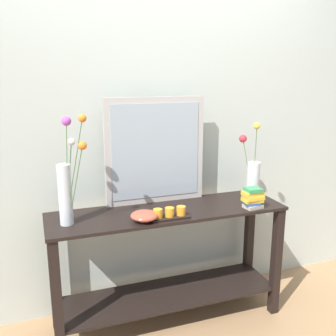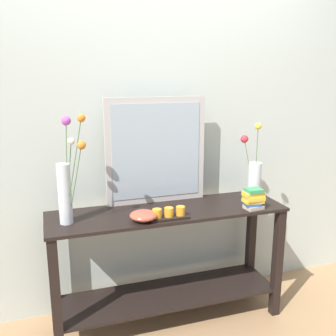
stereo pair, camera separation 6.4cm
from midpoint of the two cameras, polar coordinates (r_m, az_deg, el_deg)
The scene contains 9 objects.
ground_plane at distance 2.82m, azimuth 0.70°, elevation -21.69°, with size 7.00×6.00×0.02m, color #A87F56.
wall_back at distance 2.63m, azimuth -1.57°, elevation 7.75°, with size 6.40×0.08×2.70m, color beige.
console_table at distance 2.57m, azimuth 0.73°, elevation -12.78°, with size 1.52×0.43×0.79m.
mirror_leaning at distance 2.51m, azimuth -1.05°, elevation 2.58°, with size 0.67×0.03×0.70m.
tall_vase_left at distance 2.23m, azimuth -14.17°, elevation -2.31°, with size 0.17×0.18×0.64m.
vase_right at distance 2.66m, azimuth 13.38°, elevation -1.28°, with size 0.12×0.16×0.54m.
candle_tray at distance 2.30m, azimuth 0.93°, elevation -6.88°, with size 0.24×0.09×0.07m.
decorative_bowl at distance 2.26m, azimuth -2.85°, elevation -7.11°, with size 0.17×0.17×0.06m.
book_stack at distance 2.52m, azimuth 13.35°, elevation -4.48°, with size 0.13×0.11×0.13m.
Camera 2 is at (-0.71, -2.18, 1.63)m, focal length 40.75 mm.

